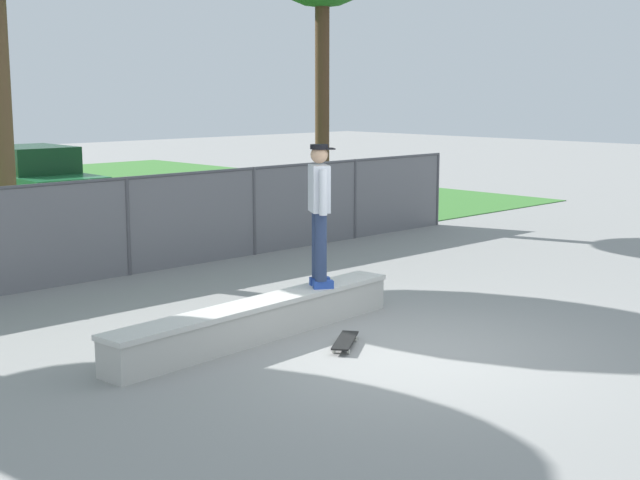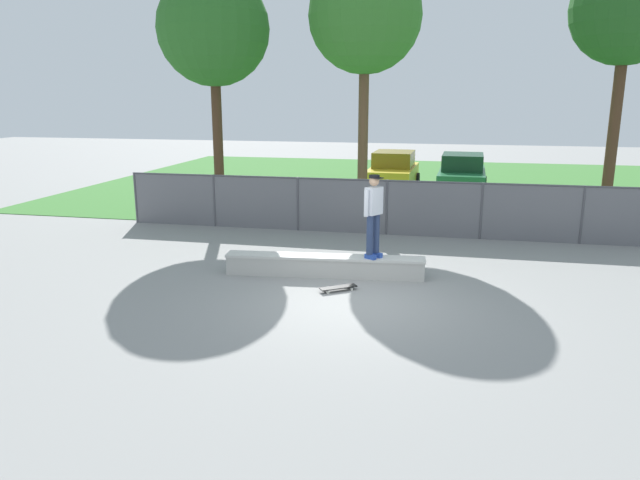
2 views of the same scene
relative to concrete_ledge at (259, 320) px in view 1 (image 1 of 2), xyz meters
The scene contains 6 objects.
ground_plane 1.88m from the concrete_ledge, 60.12° to the right, with size 80.00×80.00×0.00m, color gray.
concrete_ledge is the anchor object (origin of this frame).
skateboarder 1.66m from the concrete_ledge, ahead, with size 0.42×0.52×1.84m.
skateboard 1.11m from the concrete_ledge, 63.10° to the right, with size 0.77×0.62×0.09m.
chainlink_fence 4.53m from the concrete_ledge, 78.05° to the left, with size 16.04×0.07×1.61m.
car_green 12.57m from the concrete_ledge, 75.30° to the left, with size 2.14×4.26×1.66m.
Camera 1 is at (-7.74, -6.50, 2.99)m, focal length 50.34 mm.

